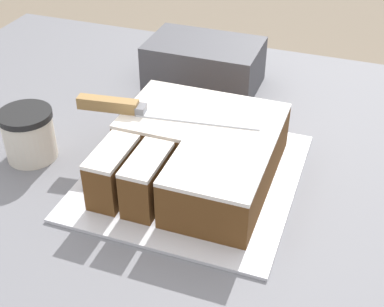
% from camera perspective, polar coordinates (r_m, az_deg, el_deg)
% --- Properties ---
extents(cake_board, '(0.36, 0.39, 0.01)m').
position_cam_1_polar(cake_board, '(0.95, 0.00, -2.35)').
color(cake_board, silver).
rests_on(cake_board, countertop).
extents(cake, '(0.28, 0.30, 0.09)m').
position_cam_1_polar(cake, '(0.93, 0.32, 0.09)').
color(cake, brown).
rests_on(cake, cake_board).
extents(knife, '(0.33, 0.06, 0.02)m').
position_cam_1_polar(knife, '(0.96, -6.78, 4.88)').
color(knife, silver).
rests_on(knife, cake).
extents(coffee_cup, '(0.10, 0.10, 0.10)m').
position_cam_1_polar(coffee_cup, '(1.02, -17.01, 1.95)').
color(coffee_cup, beige).
rests_on(coffee_cup, countertop).
extents(storage_box, '(0.25, 0.16, 0.10)m').
position_cam_1_polar(storage_box, '(1.23, 1.29, 9.52)').
color(storage_box, '#47474C').
rests_on(storage_box, countertop).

